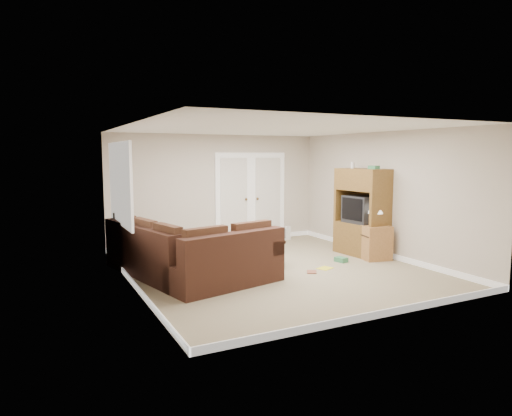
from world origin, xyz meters
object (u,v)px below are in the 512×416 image
sectional_sofa (185,258)px  side_cabinet (375,239)px  coffee_table (252,250)px  tv_armoire (363,212)px

sectional_sofa → side_cabinet: (3.78, -0.29, 0.05)m
coffee_table → side_cabinet: bearing=-33.5°
coffee_table → tv_armoire: 2.46m
coffee_table → tv_armoire: tv_armoire is taller
tv_armoire → sectional_sofa: bearing=178.0°
coffee_table → tv_armoire: bearing=-23.2°
sectional_sofa → coffee_table: (1.46, 0.46, -0.08)m
side_cabinet → coffee_table: bearing=173.9°
coffee_table → side_cabinet: 2.44m
sectional_sofa → side_cabinet: side_cabinet is taller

